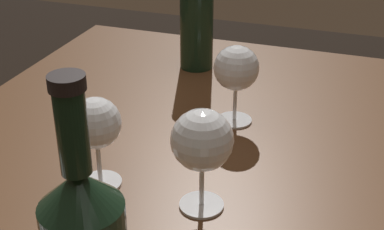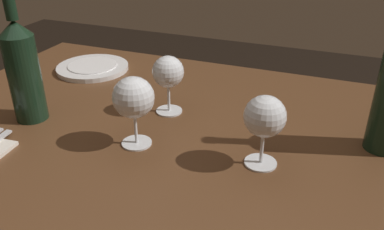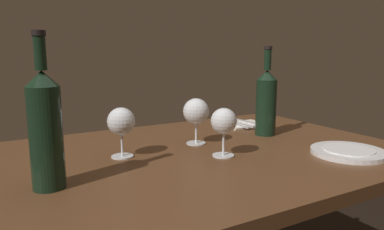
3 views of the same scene
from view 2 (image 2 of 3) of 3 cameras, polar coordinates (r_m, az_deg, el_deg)
name	(u,v)px [view 2 (image 2 of 3)]	position (r m, az deg, el deg)	size (l,w,h in m)	color
dining_table	(171,160)	(0.99, -3.00, -6.37)	(1.30, 0.90, 0.74)	#56351E
wine_glass_left	(265,118)	(0.78, 10.26, -0.43)	(0.08, 0.08, 0.15)	white
wine_glass_right	(168,73)	(0.98, -3.41, 5.89)	(0.08, 0.08, 0.15)	white
wine_glass_centre	(133,99)	(0.84, -8.29, 2.27)	(0.09, 0.09, 0.16)	white
wine_bottle_second	(23,69)	(1.01, -22.82, 6.03)	(0.08, 0.08, 0.33)	black
dinner_plate	(93,67)	(1.32, -13.89, 6.55)	(0.22, 0.22, 0.02)	white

